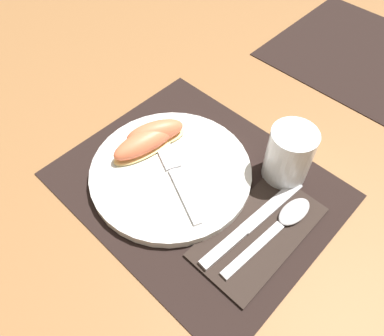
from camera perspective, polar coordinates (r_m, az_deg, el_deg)
ground_plane at (r=0.63m, az=0.76°, el=-2.62°), size 3.00×3.00×0.00m
placemat at (r=0.63m, az=0.76°, el=-2.52°), size 0.44×0.36×0.00m
placemat_far at (r=0.97m, az=26.24°, el=14.53°), size 0.44×0.36×0.00m
plate at (r=0.63m, az=-3.25°, el=-0.65°), size 0.27×0.27×0.02m
juice_glass at (r=0.63m, az=14.45°, el=1.58°), size 0.07×0.07×0.10m
napkin at (r=0.59m, az=10.35°, el=-9.31°), size 0.11×0.22×0.00m
knife at (r=0.59m, az=9.01°, el=-8.41°), size 0.03×0.22×0.01m
spoon at (r=0.60m, az=13.79°, el=-7.89°), size 0.04×0.19×0.01m
fork at (r=0.62m, az=-2.79°, el=-0.77°), size 0.17×0.09×0.00m
citrus_wedge_0 at (r=0.66m, az=-5.62°, el=5.24°), size 0.08×0.11×0.04m
citrus_wedge_1 at (r=0.65m, az=-7.00°, el=3.99°), size 0.07×0.14×0.04m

